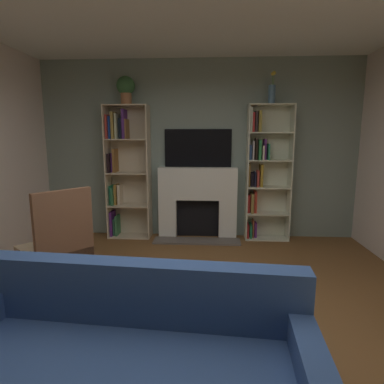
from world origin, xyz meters
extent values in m
plane|color=brown|center=(0.00, 0.00, 0.00)|extent=(6.47, 6.47, 0.00)
cube|color=gray|center=(0.00, 2.73, 1.40)|extent=(5.10, 0.06, 2.80)
cube|color=white|center=(-0.48, 2.58, 0.31)|extent=(0.28, 0.23, 0.62)
cube|color=white|center=(0.48, 2.58, 0.31)|extent=(0.28, 0.23, 0.62)
cube|color=white|center=(0.00, 2.58, 0.88)|extent=(1.24, 0.23, 0.51)
cube|color=black|center=(0.00, 2.66, 0.31)|extent=(0.68, 0.08, 0.62)
cube|color=#635B55|center=(0.00, 2.31, 0.01)|extent=(1.34, 0.30, 0.03)
cube|color=black|center=(0.00, 2.67, 1.43)|extent=(1.05, 0.06, 0.59)
cube|color=beige|center=(-1.42, 2.53, 1.04)|extent=(0.02, 0.33, 2.09)
cube|color=beige|center=(-0.77, 2.53, 1.04)|extent=(0.02, 0.33, 2.09)
cube|color=beige|center=(-1.10, 2.69, 1.04)|extent=(0.68, 0.02, 2.09)
cube|color=beige|center=(-1.10, 2.53, 0.01)|extent=(0.64, 0.33, 0.02)
cube|color=#56247D|center=(-1.39, 2.55, 0.22)|extent=(0.03, 0.25, 0.40)
cube|color=#30694D|center=(-1.36, 2.57, 0.15)|extent=(0.02, 0.21, 0.27)
cube|color=#346F47|center=(-1.32, 2.56, 0.18)|extent=(0.03, 0.23, 0.32)
cube|color=beige|center=(-1.10, 2.53, 0.52)|extent=(0.64, 0.33, 0.02)
cube|color=#207A51|center=(-1.39, 2.57, 0.68)|extent=(0.03, 0.22, 0.30)
cube|color=#2D6B43|center=(-1.35, 2.55, 0.68)|extent=(0.03, 0.26, 0.29)
cube|color=#A67732|center=(-1.31, 2.57, 0.69)|extent=(0.04, 0.21, 0.32)
cube|color=beige|center=(-1.26, 2.58, 0.69)|extent=(0.04, 0.20, 0.32)
cube|color=beige|center=(-1.10, 2.53, 1.04)|extent=(0.64, 0.33, 0.02)
cube|color=black|center=(-1.39, 2.55, 1.20)|extent=(0.03, 0.26, 0.29)
cube|color=#4F2473|center=(-1.35, 2.59, 1.20)|extent=(0.03, 0.19, 0.30)
cube|color=brown|center=(-1.31, 2.57, 1.24)|extent=(0.04, 0.23, 0.37)
cube|color=beige|center=(-1.10, 2.53, 1.57)|extent=(0.64, 0.33, 0.02)
cube|color=#A7332D|center=(-1.39, 2.54, 1.76)|extent=(0.03, 0.27, 0.37)
cube|color=#173A99|center=(-1.35, 2.56, 1.75)|extent=(0.03, 0.23, 0.34)
cube|color=olive|center=(-1.30, 2.55, 1.78)|extent=(0.04, 0.26, 0.41)
cube|color=beige|center=(-1.25, 2.54, 1.77)|extent=(0.02, 0.27, 0.38)
cube|color=black|center=(-1.20, 2.58, 1.73)|extent=(0.04, 0.19, 0.31)
cube|color=#4B2671|center=(-1.14, 2.56, 1.80)|extent=(0.04, 0.23, 0.45)
cube|color=brown|center=(-1.10, 2.56, 1.73)|extent=(0.02, 0.23, 0.30)
cube|color=beige|center=(-1.10, 2.53, 2.08)|extent=(0.64, 0.33, 0.02)
cube|color=silver|center=(0.77, 2.55, 1.04)|extent=(0.02, 0.29, 2.09)
cube|color=silver|center=(1.42, 2.55, 1.04)|extent=(0.02, 0.29, 2.09)
cube|color=silver|center=(1.10, 2.69, 1.04)|extent=(0.68, 0.02, 2.09)
cube|color=silver|center=(1.10, 2.55, 0.01)|extent=(0.64, 0.29, 0.02)
cube|color=#AD2426|center=(0.80, 2.57, 0.13)|extent=(0.03, 0.22, 0.22)
cube|color=#217E4D|center=(0.85, 2.57, 0.13)|extent=(0.03, 0.22, 0.21)
cube|color=brown|center=(0.89, 2.59, 0.16)|extent=(0.02, 0.18, 0.28)
cube|color=#5E2476|center=(0.93, 2.59, 0.14)|extent=(0.03, 0.17, 0.24)
cube|color=silver|center=(1.10, 2.55, 0.42)|extent=(0.64, 0.29, 0.02)
cube|color=#B42825|center=(0.81, 2.58, 0.57)|extent=(0.04, 0.19, 0.28)
cube|color=olive|center=(0.86, 2.56, 0.58)|extent=(0.04, 0.24, 0.31)
cube|color=#BB3627|center=(0.91, 2.58, 0.60)|extent=(0.04, 0.19, 0.34)
cube|color=silver|center=(1.10, 2.55, 0.84)|extent=(0.64, 0.29, 0.02)
cube|color=olive|center=(0.80, 2.58, 1.02)|extent=(0.03, 0.20, 0.35)
cube|color=black|center=(0.85, 2.58, 0.95)|extent=(0.04, 0.19, 0.21)
cube|color=black|center=(0.89, 2.56, 0.96)|extent=(0.02, 0.24, 0.23)
cube|color=#B53D33|center=(0.93, 2.57, 0.97)|extent=(0.03, 0.21, 0.25)
cube|color=olive|center=(0.99, 2.58, 1.01)|extent=(0.04, 0.20, 0.34)
cube|color=silver|center=(1.10, 2.55, 1.25)|extent=(0.64, 0.29, 0.02)
cube|color=#2F4B7F|center=(0.81, 2.58, 1.37)|extent=(0.04, 0.19, 0.22)
cube|color=beige|center=(0.85, 2.56, 1.40)|extent=(0.02, 0.23, 0.28)
cube|color=black|center=(0.89, 2.57, 1.42)|extent=(0.03, 0.21, 0.32)
cube|color=#297B3E|center=(0.94, 2.55, 1.41)|extent=(0.04, 0.25, 0.30)
cube|color=beige|center=(0.99, 2.55, 1.37)|extent=(0.03, 0.25, 0.21)
cube|color=#5D276A|center=(1.03, 2.59, 1.42)|extent=(0.03, 0.18, 0.31)
cube|color=#247F53|center=(1.07, 2.56, 1.38)|extent=(0.02, 0.25, 0.24)
cube|color=silver|center=(1.10, 2.55, 1.67)|extent=(0.64, 0.29, 0.02)
cube|color=beige|center=(0.80, 2.56, 1.86)|extent=(0.03, 0.24, 0.36)
cube|color=#AA2525|center=(0.83, 2.55, 1.82)|extent=(0.03, 0.25, 0.28)
cube|color=#282121|center=(0.88, 2.57, 1.83)|extent=(0.04, 0.22, 0.31)
cube|color=olive|center=(0.93, 2.56, 1.84)|extent=(0.04, 0.23, 0.31)
cube|color=silver|center=(1.10, 2.55, 2.08)|extent=(0.64, 0.29, 0.02)
cylinder|color=#A96E47|center=(-1.10, 2.55, 2.18)|extent=(0.16, 0.16, 0.17)
sphere|color=#346439|center=(-1.10, 2.55, 2.37)|extent=(0.28, 0.28, 0.28)
cylinder|color=#4B7192|center=(1.10, 2.55, 2.22)|extent=(0.10, 0.10, 0.27)
cylinder|color=#4C7F3F|center=(1.10, 2.55, 2.44)|extent=(0.01, 0.01, 0.16)
sphere|color=yellow|center=(1.10, 2.55, 2.52)|extent=(0.05, 0.05, 0.05)
cylinder|color=#4C7F3F|center=(1.10, 2.55, 2.44)|extent=(0.01, 0.01, 0.16)
sphere|color=yellow|center=(1.10, 2.55, 2.52)|extent=(0.04, 0.04, 0.04)
cylinder|color=#4C7F3F|center=(1.12, 2.54, 2.44)|extent=(0.01, 0.01, 0.17)
sphere|color=yellow|center=(1.12, 2.54, 2.53)|extent=(0.06, 0.06, 0.06)
cube|color=#2F4D86|center=(-0.22, -0.59, 0.65)|extent=(2.07, 0.31, 0.40)
cylinder|color=brown|center=(-1.34, 0.22, 0.22)|extent=(0.04, 0.04, 0.43)
cylinder|color=brown|center=(-1.01, 0.62, 0.22)|extent=(0.04, 0.04, 0.43)
cylinder|color=brown|center=(-1.77, 0.57, 0.22)|extent=(0.04, 0.04, 0.43)
cylinder|color=brown|center=(-1.44, 0.97, 0.22)|extent=(0.04, 0.04, 0.43)
cube|color=tan|center=(-1.39, 0.60, 0.47)|extent=(0.82, 0.82, 0.08)
cube|color=brown|center=(-1.39, 0.60, 0.41)|extent=(0.82, 0.82, 0.04)
cube|color=brown|center=(-1.18, 0.43, 0.78)|extent=(0.40, 0.48, 0.69)
cube|color=brown|center=(-0.25, -0.15, 0.41)|extent=(0.74, 0.51, 0.04)
cylinder|color=brown|center=(-0.59, -0.38, 0.20)|extent=(0.05, 0.05, 0.39)
cylinder|color=brown|center=(0.10, -0.38, 0.20)|extent=(0.05, 0.05, 0.39)
cylinder|color=brown|center=(-0.59, 0.09, 0.20)|extent=(0.05, 0.05, 0.39)
cylinder|color=brown|center=(0.10, 0.09, 0.20)|extent=(0.05, 0.05, 0.39)
camera|label=1|loc=(0.21, -2.45, 1.63)|focal=30.03mm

